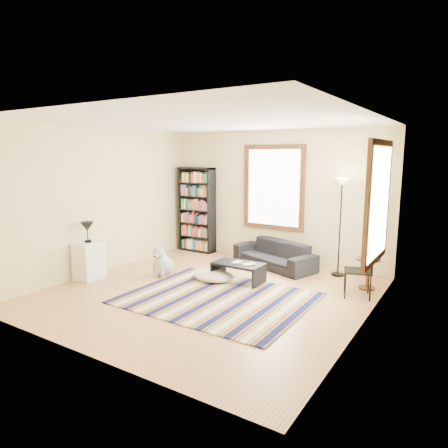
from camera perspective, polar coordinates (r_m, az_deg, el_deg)
The scene contains 21 objects.
floor at distance 6.82m, azimuth -2.29°, elevation -10.18°, with size 5.00×5.00×0.10m, color tan.
ceiling at distance 6.44m, azimuth -2.47°, elevation 14.88°, with size 5.00×5.00×0.10m, color white.
wall_back at distance 8.67m, azimuth 7.30°, elevation 3.90°, with size 5.00×0.10×2.80m, color beige.
wall_front at distance 4.64m, azimuth -20.66°, elevation -1.75°, with size 5.00×0.10×2.80m, color beige.
wall_left at distance 8.19m, azimuth -17.22°, elevation 3.20°, with size 0.10×5.00×2.80m, color beige.
wall_right at distance 5.45m, azimuth 20.23°, elevation -0.09°, with size 0.10×5.00×2.80m, color beige.
window_back at distance 8.58m, azimuth 7.10°, elevation 5.18°, with size 1.20×0.06×1.60m, color white.
window_right at distance 6.21m, azimuth 21.21°, elevation 2.86°, with size 0.06×1.20×1.60m, color white.
rug at distance 6.54m, azimuth -0.97°, elevation -10.50°, with size 2.85×2.28×0.02m, color #0C123D.
sofa at distance 8.32m, azimuth 7.15°, elevation -4.28°, with size 1.82×0.71×0.53m, color black.
bookshelf at distance 9.50m, azimuth -3.91°, elevation 2.04°, with size 0.90×0.30×2.00m, color black.
coffee_table at distance 7.29m, azimuth 2.04°, elevation -6.95°, with size 0.90×0.50×0.36m, color black.
book_a at distance 7.28m, azimuth 1.37°, elevation -5.41°, with size 0.19×0.14×0.02m, color beige.
book_b at distance 7.21m, azimuth 3.29°, elevation -5.59°, with size 0.16×0.22×0.02m, color beige.
floor_cushion at distance 7.38m, azimuth -1.53°, elevation -7.37°, with size 0.80×0.60×0.20m, color white.
floor_lamp at distance 7.82m, azimuth 16.23°, elevation -0.52°, with size 0.30×0.30×1.86m, color black, non-canonical shape.
side_table at distance 7.33m, azimuth 19.81°, elevation -6.70°, with size 0.40×0.40×0.54m, color #4F2E13.
folding_chair at distance 6.85m, azimuth 18.58°, elevation -6.38°, with size 0.42×0.40×0.86m, color black.
white_cabinet at distance 7.84m, azimuth -18.71°, elevation -4.98°, with size 0.38×0.50×0.70m, color white.
table_lamp at distance 7.72m, azimuth -18.93°, elevation -1.10°, with size 0.24×0.24×0.38m, color black, non-canonical shape.
dog at distance 7.77m, azimuth -8.71°, elevation -5.13°, with size 0.42×0.59×0.59m, color silver, non-canonical shape.
Camera 1 is at (3.66, -5.26, 2.28)m, focal length 32.00 mm.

